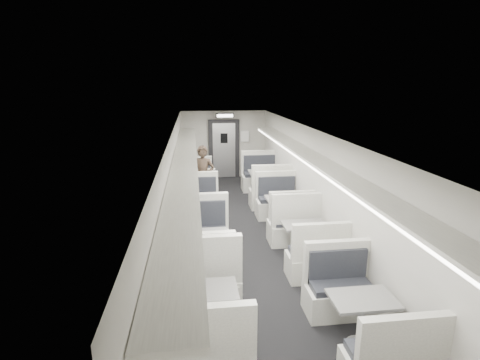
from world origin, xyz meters
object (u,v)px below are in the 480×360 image
object	(u,v)px
booth_left_a	(198,185)
booth_right_c	(304,241)
booth_right_a	(265,184)
booth_left_d	(205,313)
vestibule_door	(224,149)
booth_right_b	(285,213)
passenger	(203,177)
booth_left_b	(199,212)
booth_right_d	(361,321)
exit_sign	(225,116)
booth_left_c	(202,256)

from	to	relation	value
booth_left_a	booth_right_c	world-z (taller)	booth_right_c
booth_left_a	booth_right_a	bearing A→B (deg)	-11.83
booth_left_d	vestibule_door	size ratio (longest dim) A/B	1.01
booth_right_b	passenger	bearing A→B (deg)	135.83
booth_left_b	booth_right_b	xyz separation A→B (m)	(2.00, -0.33, 0.01)
vestibule_door	booth_right_a	bearing A→B (deg)	-69.19
booth_left_b	booth_left_d	xyz separation A→B (m)	(0.00, -4.05, -0.00)
booth_left_b	booth_right_d	distance (m)	4.89
exit_sign	booth_right_c	bearing A→B (deg)	-80.77
booth_left_b	booth_right_c	world-z (taller)	booth_left_b
passenger	booth_left_c	bearing A→B (deg)	-75.17
booth_left_d	vestibule_door	distance (m)	8.88
booth_left_a	booth_right_c	distance (m)	4.86
booth_left_b	passenger	size ratio (longest dim) A/B	1.23
booth_right_d	vestibule_door	world-z (taller)	vestibule_door
booth_left_b	vestibule_door	xyz separation A→B (m)	(1.00, 4.75, 0.66)
booth_left_d	booth_right_d	bearing A→B (deg)	-11.56
booth_right_b	booth_right_d	xyz separation A→B (m)	(0.00, -4.13, -0.03)
booth_left_c	booth_right_c	distance (m)	2.06
booth_right_c	booth_right_d	world-z (taller)	booth_right_c
booth_left_d	passenger	xyz separation A→B (m)	(0.15, 5.52, 0.49)
booth_left_a	vestibule_door	world-z (taller)	vestibule_door
booth_right_a	booth_right_d	world-z (taller)	booth_right_a
booth_left_a	booth_left_c	size ratio (longest dim) A/B	0.86
booth_left_a	vestibule_door	bearing A→B (deg)	65.67
booth_right_b	booth_right_d	world-z (taller)	booth_right_b
booth_left_a	passenger	world-z (taller)	passenger
booth_right_b	booth_right_d	size ratio (longest dim) A/B	1.07
booth_left_c	booth_left_d	bearing A→B (deg)	-90.00
booth_left_a	passenger	distance (m)	1.19
booth_left_b	booth_left_c	distance (m)	2.39
booth_right_d	vestibule_door	distance (m)	9.29
booth_left_b	booth_right_c	distance (m)	2.75
booth_right_c	exit_sign	xyz separation A→B (m)	(-1.00, 6.16, 1.91)
vestibule_door	booth_left_c	bearing A→B (deg)	-97.97
booth_left_d	booth_right_a	distance (m)	6.49
booth_left_b	vestibule_door	size ratio (longest dim) A/B	1.01
booth_left_c	booth_right_a	bearing A→B (deg)	66.08
booth_left_c	passenger	world-z (taller)	passenger
booth_left_d	passenger	bearing A→B (deg)	88.45
exit_sign	booth_right_d	bearing A→B (deg)	-83.46
booth_right_d	exit_sign	xyz separation A→B (m)	(-1.00, 8.72, 1.92)
exit_sign	passenger	bearing A→B (deg)	-106.93
booth_left_d	booth_right_d	size ratio (longest dim) A/B	1.04
booth_right_c	passenger	distance (m)	3.87
booth_right_a	vestibule_door	world-z (taller)	vestibule_door
booth_left_b	exit_sign	distance (m)	4.77
passenger	vestibule_door	distance (m)	3.39
booth_right_a	booth_left_b	bearing A→B (deg)	-133.34
passenger	booth_left_b	bearing A→B (deg)	-78.77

